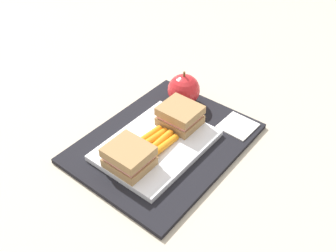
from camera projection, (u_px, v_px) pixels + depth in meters
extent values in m
plane|color=#B7AD99|center=(164.00, 144.00, 0.79)|extent=(2.40, 2.40, 0.00)
cube|color=black|center=(164.00, 143.00, 0.78)|extent=(0.36, 0.28, 0.01)
cube|color=white|center=(156.00, 145.00, 0.76)|extent=(0.23, 0.17, 0.01)
cube|color=#9E7A4C|center=(129.00, 162.00, 0.70)|extent=(0.07, 0.08, 0.02)
cube|color=pink|center=(129.00, 157.00, 0.70)|extent=(0.07, 0.07, 0.01)
cube|color=#9E7A4C|center=(128.00, 152.00, 0.69)|extent=(0.07, 0.08, 0.02)
cube|color=#9E7A4C|center=(180.00, 120.00, 0.80)|extent=(0.07, 0.08, 0.02)
cube|color=pink|center=(180.00, 115.00, 0.79)|extent=(0.07, 0.07, 0.01)
cube|color=#9E7A4C|center=(180.00, 111.00, 0.78)|extent=(0.07, 0.08, 0.02)
cylinder|color=orange|center=(165.00, 146.00, 0.74)|extent=(0.08, 0.01, 0.02)
cylinder|color=orange|center=(159.00, 142.00, 0.75)|extent=(0.08, 0.01, 0.01)
cylinder|color=orange|center=(154.00, 138.00, 0.76)|extent=(0.08, 0.01, 0.02)
cylinder|color=orange|center=(148.00, 136.00, 0.76)|extent=(0.08, 0.01, 0.02)
sphere|color=red|center=(184.00, 90.00, 0.85)|extent=(0.07, 0.07, 0.07)
cylinder|color=brown|center=(184.00, 74.00, 0.83)|extent=(0.01, 0.01, 0.01)
cube|color=white|center=(238.00, 126.00, 0.81)|extent=(0.07, 0.07, 0.00)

